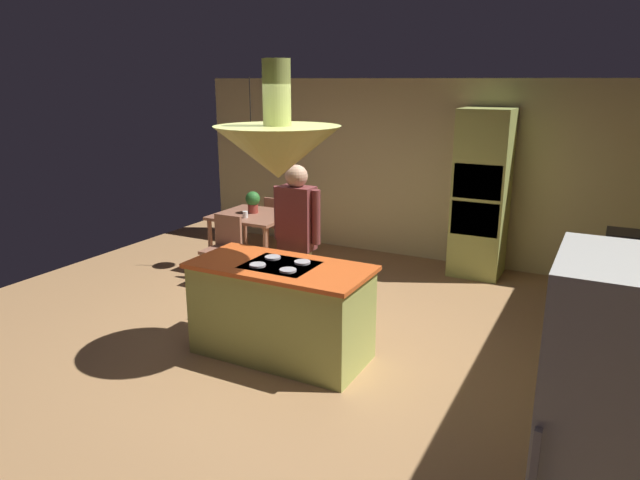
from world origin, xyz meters
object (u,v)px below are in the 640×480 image
object	(u,v)px
potted_plant_on_table	(253,201)
canister_sugar	(632,297)
refrigerator	(622,460)
microwave_on_counter	(632,248)
chair_by_back_wall	(280,222)
oven_tower	(481,194)
canister_flour	(633,301)
cup_on_table	(245,215)
dining_table	(254,221)
kitchen_island	(281,310)
canister_tea	(632,288)
chair_facing_island	(224,245)
person_at_island	(297,235)

from	to	relation	value
potted_plant_on_table	canister_sugar	bearing A→B (deg)	-21.61
refrigerator	canister_sugar	distance (m)	2.04
canister_sugar	microwave_on_counter	size ratio (longest dim) A/B	0.33
chair_by_back_wall	oven_tower	bearing A→B (deg)	-170.83
chair_by_back_wall	microwave_on_counter	size ratio (longest dim) A/B	1.89
oven_tower	canister_flour	world-z (taller)	oven_tower
chair_by_back_wall	cup_on_table	size ratio (longest dim) A/B	9.67
oven_tower	dining_table	xyz separation A→B (m)	(-2.80, -1.14, -0.43)
potted_plant_on_table	microwave_on_counter	distance (m)	4.63
kitchen_island	dining_table	size ratio (longest dim) A/B	1.67
refrigerator	canister_flour	world-z (taller)	refrigerator
chair_by_back_wall	microwave_on_counter	bearing A→B (deg)	164.87
canister_tea	refrigerator	bearing A→B (deg)	-91.03
chair_by_back_wall	potted_plant_on_table	xyz separation A→B (m)	(-0.05, -0.63, 0.42)
canister_sugar	dining_table	bearing A→B (deg)	158.85
refrigerator	chair_by_back_wall	bearing A→B (deg)	135.05
kitchen_island	canister_flour	size ratio (longest dim) A/B	7.72
potted_plant_on_table	canister_flour	bearing A→B (deg)	-23.53
refrigerator	cup_on_table	distance (m)	5.72
dining_table	canister_sugar	bearing A→B (deg)	-21.15
potted_plant_on_table	canister_flour	xyz separation A→B (m)	(4.59, -2.00, 0.08)
refrigerator	dining_table	size ratio (longest dim) A/B	1.82
chair_facing_island	canister_flour	distance (m)	4.74
canister_sugar	microwave_on_counter	distance (m)	1.22
potted_plant_on_table	microwave_on_counter	bearing A→B (deg)	-7.42
refrigerator	potted_plant_on_table	size ratio (longest dim) A/B	6.10
chair_facing_island	chair_by_back_wall	world-z (taller)	same
refrigerator	canister_flour	size ratio (longest dim) A/B	8.44
dining_table	cup_on_table	size ratio (longest dim) A/B	11.17
chair_facing_island	canister_sugar	bearing A→B (deg)	-13.21
dining_table	microwave_on_counter	distance (m)	4.59
microwave_on_counter	oven_tower	bearing A→B (deg)	136.02
potted_plant_on_table	dining_table	bearing A→B (deg)	-51.21
oven_tower	person_at_island	xyz separation A→B (m)	(-1.30, -2.57, -0.10)
chair_facing_island	microwave_on_counter	bearing A→B (deg)	1.96
chair_facing_island	chair_by_back_wall	distance (m)	1.38
canister_tea	oven_tower	bearing A→B (deg)	122.61
chair_by_back_wall	canister_tea	bearing A→B (deg)	153.46
oven_tower	chair_facing_island	bearing A→B (deg)	-146.77
cup_on_table	canister_tea	size ratio (longest dim) A/B	0.50
chair_by_back_wall	kitchen_island	bearing A→B (deg)	121.34
kitchen_island	canister_tea	distance (m)	2.94
oven_tower	cup_on_table	world-z (taller)	oven_tower
oven_tower	dining_table	bearing A→B (deg)	-157.79
dining_table	potted_plant_on_table	xyz separation A→B (m)	(-0.05, 0.06, 0.27)
chair_by_back_wall	refrigerator	bearing A→B (deg)	135.05
oven_tower	canister_tea	world-z (taller)	oven_tower
chair_facing_island	canister_sugar	world-z (taller)	canister_sugar
canister_flour	canister_sugar	world-z (taller)	canister_flour
kitchen_island	chair_facing_island	bearing A→B (deg)	140.35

